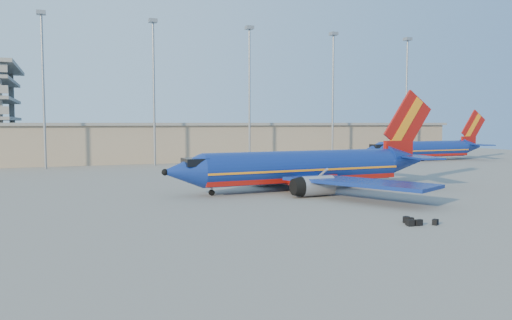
# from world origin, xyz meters

# --- Properties ---
(ground) EXTENTS (220.00, 220.00, 0.00)m
(ground) POSITION_xyz_m (0.00, 0.00, 0.00)
(ground) COLOR slate
(ground) RESTS_ON ground
(terminal_building) EXTENTS (122.00, 16.00, 8.50)m
(terminal_building) POSITION_xyz_m (10.00, 58.00, 4.32)
(terminal_building) COLOR gray
(terminal_building) RESTS_ON ground
(light_mast_row) EXTENTS (101.60, 1.60, 28.65)m
(light_mast_row) POSITION_xyz_m (5.00, 46.00, 17.55)
(light_mast_row) COLOR gray
(light_mast_row) RESTS_ON ground
(aircraft_main) EXTENTS (38.50, 36.98, 13.03)m
(aircraft_main) POSITION_xyz_m (7.28, 3.14, 2.78)
(aircraft_main) COLOR navy
(aircraft_main) RESTS_ON ground
(aircraft_second) EXTENTS (34.21, 13.31, 11.58)m
(aircraft_second) POSITION_xyz_m (53.85, 37.14, 2.66)
(aircraft_second) COLOR navy
(aircraft_second) RESTS_ON ground
(luggage_pile) EXTENTS (2.82, 2.48, 0.54)m
(luggage_pile) POSITION_xyz_m (5.62, -19.55, 0.25)
(luggage_pile) COLOR black
(luggage_pile) RESTS_ON ground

